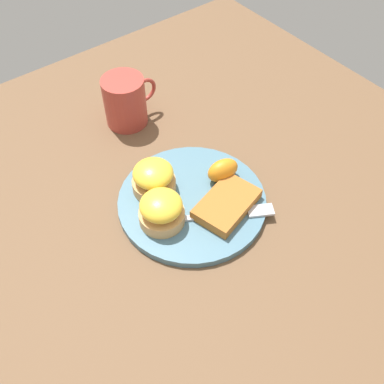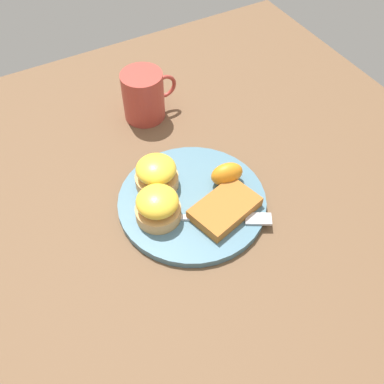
# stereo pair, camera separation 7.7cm
# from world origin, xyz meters

# --- Properties ---
(ground_plane) EXTENTS (1.10, 1.10, 0.00)m
(ground_plane) POSITION_xyz_m (0.00, 0.00, 0.00)
(ground_plane) COLOR brown
(plate) EXTENTS (0.26, 0.26, 0.01)m
(plate) POSITION_xyz_m (0.00, 0.00, 0.01)
(plate) COLOR slate
(plate) RESTS_ON ground_plane
(sandwich_benedict_left) EXTENTS (0.08, 0.08, 0.06)m
(sandwich_benedict_left) POSITION_xyz_m (-0.04, 0.06, 0.04)
(sandwich_benedict_left) COLOR tan
(sandwich_benedict_left) RESTS_ON plate
(sandwich_benedict_right) EXTENTS (0.08, 0.08, 0.06)m
(sandwich_benedict_right) POSITION_xyz_m (-0.07, -0.01, 0.04)
(sandwich_benedict_right) COLOR tan
(sandwich_benedict_right) RESTS_ON plate
(hashbrown_patty) EXTENTS (0.13, 0.10, 0.02)m
(hashbrown_patty) POSITION_xyz_m (0.04, -0.05, 0.02)
(hashbrown_patty) COLOR #B06829
(hashbrown_patty) RESTS_ON plate
(orange_wedge) EXTENTS (0.06, 0.04, 0.04)m
(orange_wedge) POSITION_xyz_m (0.07, 0.01, 0.04)
(orange_wedge) COLOR orange
(orange_wedge) RESTS_ON plate
(fork) EXTENTS (0.20, 0.13, 0.00)m
(fork) POSITION_xyz_m (0.02, -0.06, 0.02)
(fork) COLOR silver
(fork) RESTS_ON plate
(cup) EXTENTS (0.12, 0.09, 0.10)m
(cup) POSITION_xyz_m (0.03, 0.26, 0.05)
(cup) COLOR #B23D33
(cup) RESTS_ON ground_plane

